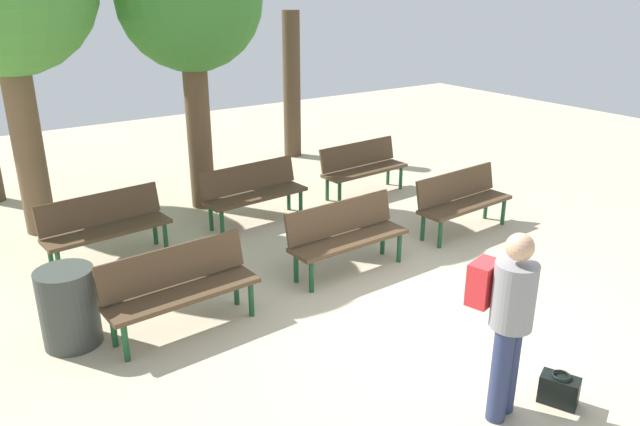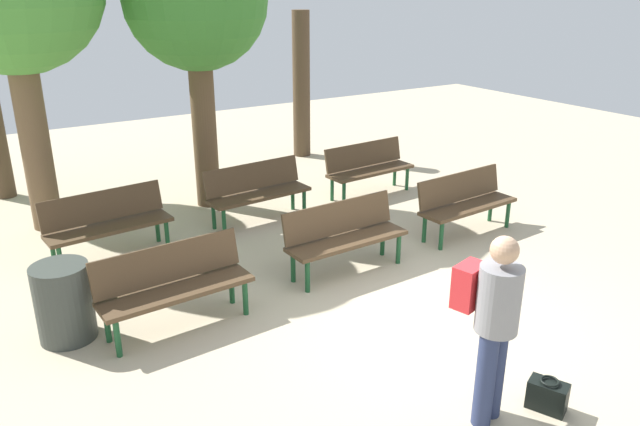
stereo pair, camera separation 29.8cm
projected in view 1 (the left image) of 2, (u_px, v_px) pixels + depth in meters
The scene contains 12 objects.
ground_plane at pixel (438, 321), 6.58m from camera, with size 24.00×24.00×0.00m, color #BCAD8E.
bench_r0_c0 at pixel (180, 285), 6.29m from camera, with size 1.62×0.57×0.87m.
bench_r0_c1 at pixel (346, 233), 7.60m from camera, with size 1.61×0.53×0.87m.
bench_r0_c2 at pixel (462, 198), 8.81m from camera, with size 1.63×0.58×0.87m.
bench_r1_c0 at pixel (105, 224), 7.88m from camera, with size 1.64×0.62×0.87m.
bench_r1_c1 at pixel (254, 190), 9.17m from camera, with size 1.63×0.59×0.87m.
bench_r1_c2 at pixel (362, 165), 10.40m from camera, with size 1.63×0.58×0.87m.
tree_0 at pixel (292, 85), 12.41m from camera, with size 0.35×0.35×2.92m.
tree_2 at pixel (190, 3), 8.91m from camera, with size 2.13×2.13×4.28m.
visitor_with_backpack at pixel (507, 315), 4.86m from camera, with size 0.43×0.58×1.65m.
handbag at pixel (559, 390), 5.26m from camera, with size 0.29×0.37×0.29m.
trash_bin at pixel (69, 307), 6.05m from camera, with size 0.56×0.56×0.81m, color #383D38.
Camera 1 is at (-4.30, -4.01, 3.42)m, focal length 34.33 mm.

